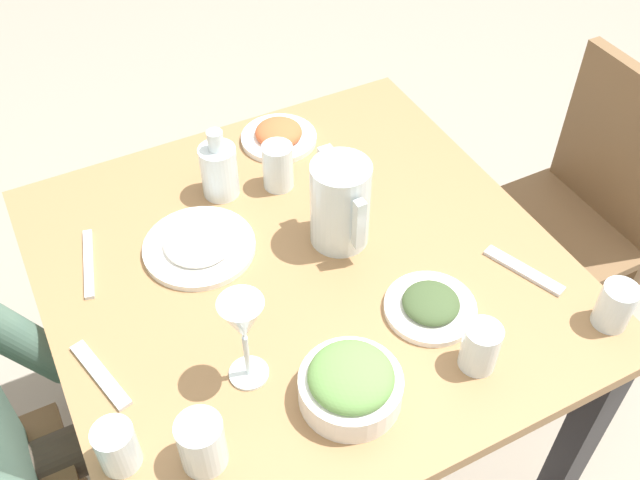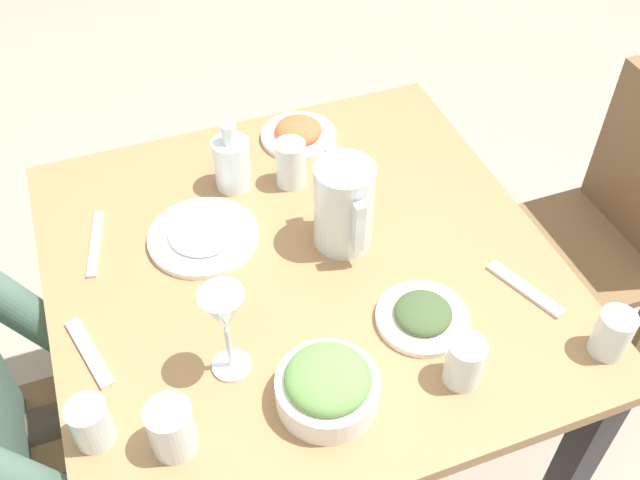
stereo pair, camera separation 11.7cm
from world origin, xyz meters
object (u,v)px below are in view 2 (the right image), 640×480
plate_rice_curry (298,133)px  water_glass_far_left (613,334)px  plate_yoghurt (203,235)px  water_glass_near_left (465,362)px  chair_far (601,232)px  salad_bowl (328,386)px  dining_table (303,298)px  oil_carafe (232,165)px  water_glass_near_right (91,423)px  plate_dolmas (423,315)px  wine_glass (224,316)px  water_pitcher (344,205)px  water_glass_center (172,428)px  water_glass_far_right (291,163)px

plate_rice_curry → water_glass_far_left: 0.83m
plate_yoghurt → water_glass_near_left: size_ratio=2.39×
chair_far → salad_bowl: chair_far is taller
dining_table → oil_carafe: bearing=-167.1°
plate_rice_curry → water_glass_near_left: water_glass_near_left is taller
water_glass_near_right → plate_yoghurt: bearing=144.2°
plate_dolmas → dining_table: bearing=-143.1°
water_glass_far_left → water_glass_near_left: (-0.04, -0.27, 0.00)m
plate_rice_curry → water_glass_near_left: size_ratio=1.88×
water_glass_far_left → wine_glass: bearing=-107.3°
water_glass_far_left → plate_dolmas: bearing=-121.9°
chair_far → oil_carafe: oil_carafe is taller
water_glass_near_left → salad_bowl: bearing=-99.9°
water_pitcher → water_glass_near_right: water_pitcher is taller
wine_glass → water_glass_center: bearing=-47.5°
oil_carafe → dining_table: bearing=12.9°
plate_rice_curry → water_glass_near_right: 0.85m
plate_dolmas → water_glass_near_right: size_ratio=1.99×
dining_table → oil_carafe: oil_carafe is taller
plate_dolmas → water_glass_near_right: bearing=-86.9°
water_pitcher → water_glass_near_left: size_ratio=1.99×
chair_far → water_pitcher: bearing=-89.1°
oil_carafe → water_glass_far_left: bearing=37.3°
water_glass_near_right → oil_carafe: size_ratio=0.53×
water_glass_center → water_glass_far_left: bearing=83.7°
water_pitcher → oil_carafe: bearing=-146.0°
plate_yoghurt → water_glass_far_left: (0.52, 0.61, 0.03)m
water_glass_near_right → chair_far: bearing=102.9°
plate_yoghurt → water_glass_far_right: (-0.11, 0.23, 0.04)m
plate_rice_curry → wine_glass: (0.57, -0.32, 0.12)m
plate_dolmas → water_glass_near_right: water_glass_near_right is taller
salad_bowl → plate_dolmas: size_ratio=1.01×
plate_rice_curry → plate_dolmas: 0.60m
water_pitcher → oil_carafe: 0.30m
plate_dolmas → plate_yoghurt: bearing=-136.5°
plate_rice_curry → plate_yoghurt: size_ratio=0.79×
water_pitcher → wine_glass: size_ratio=0.97×
chair_far → water_glass_near_right: 1.33m
salad_bowl → water_pitcher: bearing=154.4°
water_pitcher → water_glass_near_left: (0.38, 0.07, -0.05)m
salad_bowl → water_glass_near_left: water_glass_near_left is taller
water_glass_near_left → plate_rice_curry: bearing=-176.6°
dining_table → plate_dolmas: (0.21, 0.16, 0.12)m
plate_dolmas → wine_glass: bearing=-93.9°
dining_table → plate_dolmas: size_ratio=5.68×
salad_bowl → plate_dolmas: (-0.10, 0.22, -0.03)m
water_glass_near_right → water_glass_near_left: 0.62m
plate_yoghurt → wine_glass: wine_glass is taller
chair_far → water_glass_center: bearing=-73.1°
water_pitcher → oil_carafe: water_pitcher is taller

